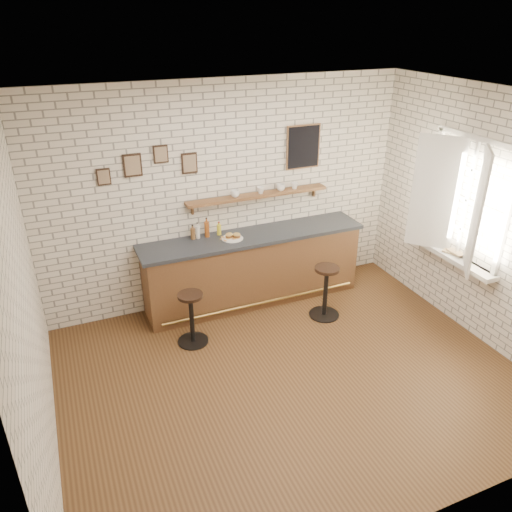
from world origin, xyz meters
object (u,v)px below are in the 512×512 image
at_px(book_upper, 452,253).
at_px(bitters_bottle_white, 198,232).
at_px(bar_counter, 253,268).
at_px(shelf_cup_a, 235,194).
at_px(sandwich_plate, 232,238).
at_px(shelf_cup_b, 261,190).
at_px(bitters_bottle_amber, 207,229).
at_px(bar_stool_right, 326,290).
at_px(bitters_bottle_brown, 193,233).
at_px(bar_stool_left, 192,317).
at_px(shelf_cup_d, 294,186).
at_px(condiment_bottle_yellow, 219,229).
at_px(book_lower, 451,254).
at_px(shelf_cup_c, 281,187).
at_px(ciabatta_sandwich, 233,235).

bearing_deg(book_upper, bitters_bottle_white, 150.06).
xyz_separation_m(bar_counter, bitters_bottle_white, (-0.71, 0.18, 0.59)).
height_order(bar_counter, shelf_cup_a, shelf_cup_a).
xyz_separation_m(sandwich_plate, bitters_bottle_white, (-0.41, 0.20, 0.08)).
xyz_separation_m(bar_counter, shelf_cup_b, (0.19, 0.20, 1.04)).
distance_m(bar_counter, bitters_bottle_amber, 0.87).
relative_size(bar_stool_right, shelf_cup_b, 7.50).
distance_m(bitters_bottle_brown, bitters_bottle_white, 0.07).
relative_size(bitters_bottle_amber, bar_stool_right, 0.37).
bearing_deg(bar_stool_left, book_upper, -13.44).
bearing_deg(shelf_cup_d, condiment_bottle_yellow, 171.86).
relative_size(sandwich_plate, bitters_bottle_amber, 1.04).
distance_m(shelf_cup_b, book_lower, 2.59).
distance_m(bitters_bottle_brown, shelf_cup_a, 0.76).
relative_size(bitters_bottle_white, condiment_bottle_yellow, 1.21).
xyz_separation_m(book_lower, book_upper, (0.00, -0.02, 0.02)).
distance_m(bar_counter, bar_stool_left, 1.27).
bearing_deg(bar_stool_left, shelf_cup_a, 42.91).
xyz_separation_m(bitters_bottle_amber, shelf_cup_b, (0.78, 0.02, 0.43)).
relative_size(bar_counter, shelf_cup_c, 26.41).
relative_size(bitters_bottle_amber, shelf_cup_d, 2.77).
height_order(bar_counter, book_lower, bar_counter).
distance_m(shelf_cup_c, book_upper, 2.38).
xyz_separation_m(ciabatta_sandwich, shelf_cup_a, (0.13, 0.22, 0.49)).
xyz_separation_m(bitters_bottle_brown, bar_stool_left, (-0.30, -0.83, -0.72)).
height_order(bar_counter, bitters_bottle_amber, bitters_bottle_amber).
height_order(bitters_bottle_brown, condiment_bottle_yellow, bitters_bottle_brown).
xyz_separation_m(bitters_bottle_white, shelf_cup_b, (0.91, 0.02, 0.45)).
bearing_deg(shelf_cup_d, bitters_bottle_amber, 171.71).
relative_size(ciabatta_sandwich, book_upper, 0.98).
bearing_deg(shelf_cup_d, sandwich_plate, -177.01).
relative_size(sandwich_plate, bar_stool_left, 0.41).
distance_m(bar_stool_right, book_upper, 1.66).
bearing_deg(bitters_bottle_brown, condiment_bottle_yellow, -0.00).
distance_m(shelf_cup_b, shelf_cup_d, 0.51).
xyz_separation_m(ciabatta_sandwich, shelf_cup_b, (0.49, 0.22, 0.49)).
bearing_deg(book_upper, bar_stool_right, 154.23).
relative_size(bar_stool_left, shelf_cup_d, 7.05).
bearing_deg(shelf_cup_d, bar_counter, -173.29).
xyz_separation_m(bar_stool_right, book_upper, (1.41, -0.66, 0.57)).
distance_m(bitters_bottle_amber, book_upper, 3.16).
bearing_deg(shelf_cup_c, ciabatta_sandwich, 113.75).
bearing_deg(bar_stool_right, book_lower, -24.50).
height_order(bitters_bottle_amber, book_lower, bitters_bottle_amber).
bearing_deg(bitters_bottle_amber, bitters_bottle_brown, 180.00).
height_order(bitters_bottle_amber, shelf_cup_c, shelf_cup_c).
height_order(sandwich_plate, bitters_bottle_amber, bitters_bottle_amber).
distance_m(ciabatta_sandwich, shelf_cup_d, 1.13).
height_order(bitters_bottle_amber, bar_stool_right, bitters_bottle_amber).
distance_m(condiment_bottle_yellow, shelf_cup_a, 0.52).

